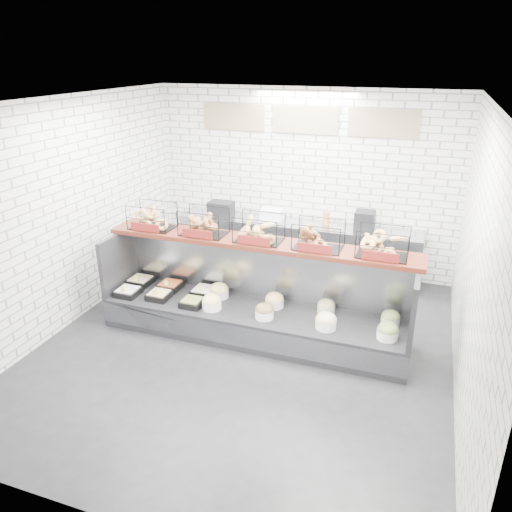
% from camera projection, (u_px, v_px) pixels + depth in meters
% --- Properties ---
extents(ground, '(5.50, 5.50, 0.00)m').
position_uv_depth(ground, '(245.00, 346.00, 6.37)').
color(ground, black).
rests_on(ground, ground).
extents(room_shell, '(5.02, 5.51, 3.01)m').
position_uv_depth(room_shell, '(261.00, 178.00, 6.12)').
color(room_shell, silver).
rests_on(room_shell, ground).
extents(display_case, '(4.00, 0.90, 1.20)m').
position_uv_depth(display_case, '(254.00, 311.00, 6.55)').
color(display_case, black).
rests_on(display_case, ground).
extents(bagel_shelf, '(4.10, 0.50, 0.40)m').
position_uv_depth(bagel_shelf, '(259.00, 232.00, 6.30)').
color(bagel_shelf, '#3A130C').
rests_on(bagel_shelf, display_case).
extents(prep_counter, '(4.00, 0.60, 1.20)m').
position_uv_depth(prep_counter, '(296.00, 247.00, 8.32)').
color(prep_counter, '#93969B').
rests_on(prep_counter, ground).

